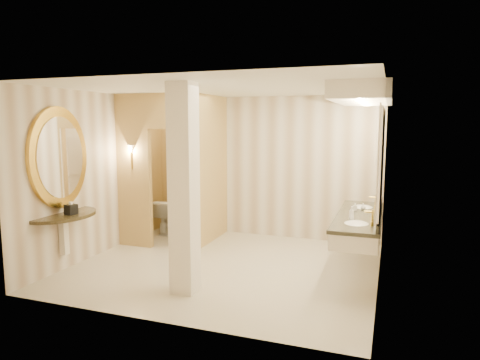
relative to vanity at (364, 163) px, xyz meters
The scene contains 16 objects.
floor 2.59m from the vanity, 168.57° to the right, with size 4.50×4.50×0.00m, color beige.
ceiling 2.29m from the vanity, 168.57° to the right, with size 4.50×4.50×0.00m, color white.
wall_back 2.56m from the vanity, 141.05° to the left, with size 4.50×0.02×2.70m, color silver.
wall_front 3.12m from the vanity, 129.51° to the right, with size 4.50×0.02×2.70m, color silver.
wall_left 4.26m from the vanity, behind, with size 0.02×4.00×2.70m, color silver.
wall_right 0.56m from the vanity, 55.90° to the right, with size 0.02×4.00×2.70m, color silver.
toilet_closet 3.16m from the vanity, 169.53° to the left, with size 1.50×1.55×2.70m.
wall_sconce 3.91m from the vanity, behind, with size 0.14×0.14×0.42m.
vanity is the anchor object (origin of this frame).
console_shelf 4.42m from the vanity, 161.66° to the right, with size 1.14×1.14×2.02m.
pillar 2.60m from the vanity, 144.52° to the right, with size 0.31×0.31×2.70m, color white.
tissue_box 4.30m from the vanity, 160.77° to the right, with size 0.14×0.14×0.14m, color black.
toilet 4.18m from the vanity, 163.86° to the left, with size 0.38×0.66×0.67m, color white.
soap_bottle_a 0.75m from the vanity, 113.87° to the left, with size 0.05×0.05×0.12m, color beige.
soap_bottle_b 0.79m from the vanity, 90.73° to the left, with size 0.08×0.08×0.10m, color silver.
soap_bottle_c 0.78m from the vanity, 105.53° to the right, with size 0.07×0.07×0.19m, color #C6B28C.
Camera 1 is at (2.35, -5.94, 2.19)m, focal length 32.00 mm.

